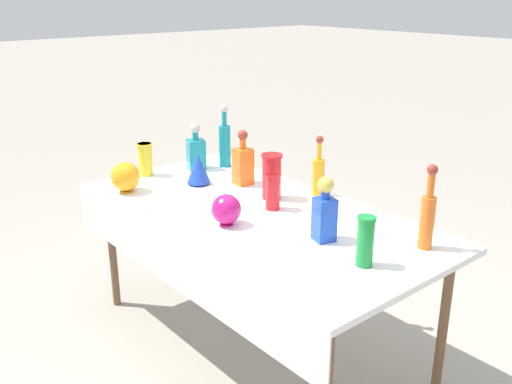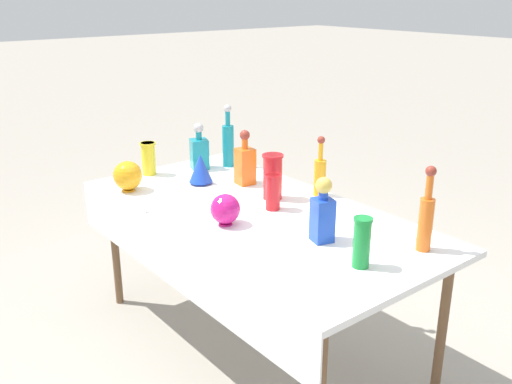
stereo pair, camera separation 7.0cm
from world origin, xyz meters
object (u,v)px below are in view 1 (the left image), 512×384
Objects in this scene: square_decanter_0 at (243,163)px; round_bowl_1 at (226,209)px; slender_vase_1 at (273,191)px; tall_bottle_2 at (428,215)px; fluted_vase_0 at (198,169)px; square_decanter_1 at (325,212)px; slender_vase_0 at (365,240)px; slender_vase_3 at (145,158)px; tall_bottle_0 at (225,142)px; square_decanter_2 at (196,151)px; tall_bottle_1 at (318,173)px; slender_vase_2 at (272,175)px; round_bowl_0 at (125,177)px.

round_bowl_1 is (0.41, -0.43, -0.05)m from square_decanter_0.
tall_bottle_2 is at bearing 14.36° from slender_vase_1.
square_decanter_0 is 0.25m from fluted_vase_0.
square_decanter_1 reaches higher than slender_vase_0.
tall_bottle_2 is 1.67m from slender_vase_3.
square_decanter_2 is (-0.07, -0.17, -0.04)m from tall_bottle_0.
tall_bottle_2 is at bearing -10.01° from tall_bottle_1.
slender_vase_2 is at bearing -14.63° from tall_bottle_0.
tall_bottle_2 is 2.23× the size of round_bowl_0.
slender_vase_3 is at bearing -166.85° from slender_vase_1.
slender_vase_0 is at bearing 12.44° from round_bowl_0.
slender_vase_1 is (0.79, -0.09, -0.01)m from square_decanter_2.
square_decanter_1 is 1.51× the size of slender_vase_3.
slender_vase_2 is (-0.12, -0.22, 0.01)m from tall_bottle_1.
square_decanter_2 is at bearing 148.13° from fluted_vase_0.
square_decanter_1 is 1.22m from square_decanter_2.
tall_bottle_0 is 0.18m from square_decanter_2.
tall_bottle_0 is 0.36m from square_decanter_0.
round_bowl_0 is at bearing -50.59° from slender_vase_3.
slender_vase_0 is at bearing -10.94° from square_decanter_1.
round_bowl_1 is (0.02, -0.62, -0.04)m from tall_bottle_1.
tall_bottle_0 reaches higher than slender_vase_1.
tall_bottle_0 is 0.49m from slender_vase_3.
round_bowl_1 is (0.74, -0.55, -0.08)m from tall_bottle_0.
tall_bottle_1 is 0.82m from square_decanter_2.
tall_bottle_2 is (0.75, -0.13, 0.03)m from tall_bottle_1.
tall_bottle_2 is at bearing 79.39° from slender_vase_0.
slender_vase_0 is (0.69, -0.45, -0.01)m from tall_bottle_1.
slender_vase_0 is at bearing -15.71° from slender_vase_2.
fluted_vase_0 is (-0.43, -0.16, -0.04)m from slender_vase_2.
slender_vase_3 is at bearing -108.10° from tall_bottle_0.
square_decanter_0 is at bearing 5.50° from square_decanter_2.
round_bowl_0 is (-0.30, -0.56, -0.04)m from square_decanter_0.
square_decanter_2 is at bearing -176.28° from tall_bottle_2.
fluted_vase_0 is at bearing 157.36° from round_bowl_1.
fluted_vase_0 reaches higher than round_bowl_1.
square_decanter_2 reaches higher than slender_vase_1.
slender_vase_0 reaches higher than round_bowl_1.
square_decanter_2 is (-0.79, -0.23, -0.01)m from tall_bottle_1.
tall_bottle_1 is at bearing 31.12° from slender_vase_3.
tall_bottle_0 is at bearing 164.76° from slender_vase_0.
slender_vase_3 is 0.36m from fluted_vase_0.
slender_vase_3 is at bearing -177.18° from slender_vase_0.
tall_bottle_2 is at bearing 23.43° from round_bowl_0.
slender_vase_3 is at bearing -156.27° from fluted_vase_0.
square_decanter_0 is at bearing -153.56° from tall_bottle_1.
square_decanter_0 is at bearing -176.91° from tall_bottle_2.
square_decanter_0 is 1.06× the size of square_decanter_1.
square_decanter_1 is 0.46m from round_bowl_1.
round_bowl_0 is 0.72m from round_bowl_1.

